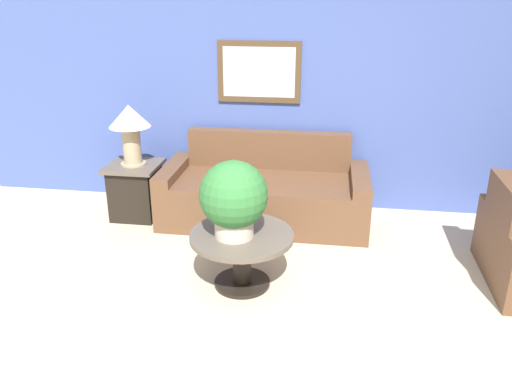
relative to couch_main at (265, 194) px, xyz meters
The scene contains 6 objects.
wall_back 1.19m from the couch_main, 53.95° to the left, with size 7.48×0.09×2.60m.
couch_main is the anchor object (origin of this frame).
coffee_table 1.28m from the couch_main, 90.72° to the right, with size 0.83×0.83×0.46m.
side_table 1.36m from the couch_main, behind, with size 0.53×0.53×0.58m.
table_lamp 1.54m from the couch_main, behind, with size 0.42×0.42×0.62m.
potted_plant_on_table 1.42m from the couch_main, 92.90° to the right, with size 0.53×0.53×0.61m.
Camera 1 is at (0.24, -2.50, 2.23)m, focal length 35.00 mm.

